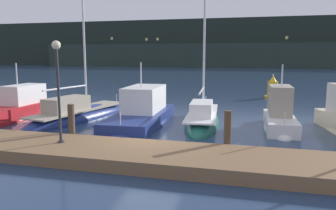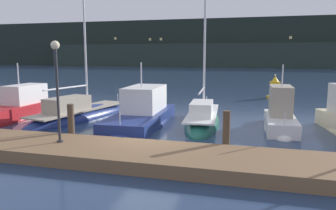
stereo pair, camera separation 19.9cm
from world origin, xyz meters
name	(u,v)px [view 1 (the left image)]	position (x,y,z in m)	size (l,w,h in m)	color
ground_plane	(147,146)	(0.00, 0.00, 0.00)	(400.00, 400.00, 0.00)	navy
dock	(130,154)	(0.00, -1.93, 0.23)	(40.93, 2.80, 0.45)	brown
mooring_pile_2	(72,124)	(-3.28, -0.28, 0.83)	(0.28, 0.28, 1.67)	#4C3D2D
mooring_pile_3	(228,133)	(3.28, -0.28, 0.84)	(0.28, 0.28, 1.67)	#4C3D2D
motorboat_berth_3	(19,112)	(-9.28, 3.91, 0.36)	(2.08, 5.94, 3.77)	red
sailboat_berth_4	(78,117)	(-5.68, 4.48, 0.15)	(3.56, 8.58, 11.66)	navy
motorboat_berth_5	(142,118)	(-1.65, 4.11, 0.34)	(2.93, 7.57, 3.90)	navy
sailboat_berth_6	(202,122)	(1.57, 4.85, 0.14)	(2.38, 7.23, 10.66)	#195647
motorboat_berth_7	(280,121)	(5.54, 4.76, 0.41)	(1.62, 4.94, 3.76)	white
channel_buoy	(273,89)	(5.87, 17.37, 0.78)	(1.32, 1.32, 2.06)	gold
dock_lamppost	(58,75)	(-2.83, -1.82, 3.00)	(0.32, 0.32, 3.79)	#2D2D33
hillside_backdrop	(245,45)	(1.61, 97.14, 6.82)	(240.00, 23.00, 14.82)	#1E2823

